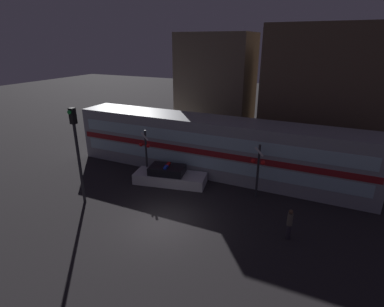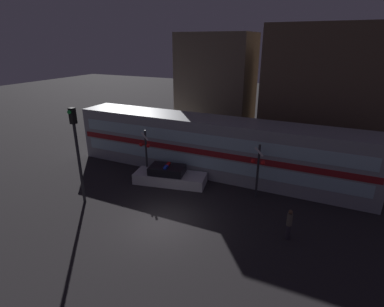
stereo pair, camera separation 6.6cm
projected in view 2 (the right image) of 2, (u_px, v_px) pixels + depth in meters
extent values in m
plane|color=#262326|center=(161.00, 224.00, 16.27)|extent=(120.00, 120.00, 0.00)
cube|color=#999EA5|center=(213.00, 146.00, 21.94)|extent=(21.83, 2.92, 4.12)
cube|color=maroon|center=(205.00, 153.00, 20.70)|extent=(21.39, 0.03, 0.41)
cube|color=silver|center=(205.00, 163.00, 20.96)|extent=(20.74, 0.02, 0.82)
cube|color=silver|center=(205.00, 140.00, 20.38)|extent=(20.74, 0.02, 0.82)
cube|color=silver|center=(170.00, 178.00, 20.81)|extent=(5.19, 2.70, 0.72)
cube|color=black|center=(167.00, 170.00, 20.64)|extent=(2.63, 1.98, 0.52)
cube|color=blue|center=(166.00, 167.00, 20.28)|extent=(0.30, 0.55, 0.12)
cube|color=red|center=(168.00, 164.00, 20.76)|extent=(0.30, 0.55, 0.12)
cylinder|color=#2D2833|center=(288.00, 232.00, 14.92)|extent=(0.23, 0.23, 0.78)
cylinder|color=#595147|center=(290.00, 219.00, 14.67)|extent=(0.28, 0.28, 0.65)
sphere|color=brown|center=(291.00, 212.00, 14.52)|extent=(0.21, 0.21, 0.21)
cylinder|color=#2D2D33|center=(258.00, 172.00, 18.44)|extent=(0.14, 0.14, 3.51)
sphere|color=red|center=(253.00, 161.00, 18.19)|extent=(0.27, 0.27, 0.27)
sphere|color=red|center=(263.00, 163.00, 17.95)|extent=(0.27, 0.27, 0.27)
cube|color=white|center=(259.00, 152.00, 17.90)|extent=(0.58, 0.03, 0.58)
cylinder|color=#2D2D33|center=(146.00, 154.00, 21.46)|extent=(0.14, 0.14, 3.47)
sphere|color=red|center=(141.00, 145.00, 21.21)|extent=(0.27, 0.27, 0.27)
sphere|color=red|center=(148.00, 146.00, 20.97)|extent=(0.27, 0.27, 0.27)
cube|color=white|center=(145.00, 136.00, 20.92)|extent=(0.58, 0.03, 0.58)
cylinder|color=#2D2D33|center=(80.00, 165.00, 17.62)|extent=(0.17, 0.17, 4.97)
cube|color=black|center=(73.00, 116.00, 16.59)|extent=(0.30, 0.30, 0.90)
sphere|color=green|center=(69.00, 112.00, 16.33)|extent=(0.23, 0.23, 0.23)
cube|color=brown|center=(216.00, 91.00, 27.22)|extent=(6.33, 4.59, 10.02)
cube|color=brown|center=(322.00, 95.00, 24.02)|extent=(8.85, 6.04, 10.56)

